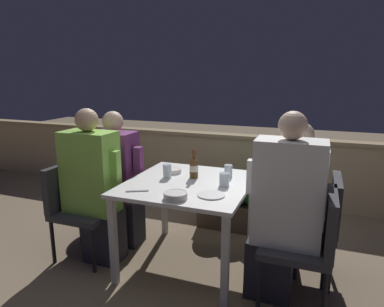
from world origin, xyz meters
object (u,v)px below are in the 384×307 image
Objects in this scene: chair_right_far at (318,217)px; person_blue_shirt at (292,200)px; chair_left_near at (76,201)px; beer_bottle at (193,167)px; potted_plant at (116,177)px; person_purple_stripe at (119,179)px; person_white_polo at (283,210)px; person_green_blouse at (94,187)px; chair_right_near at (311,238)px; chair_left_far at (101,190)px.

person_blue_shirt is at bearing -180.00° from chair_right_far.
beer_bottle reaches higher than chair_left_near.
potted_plant is at bearing 98.69° from chair_left_near.
person_white_polo is (1.54, -0.34, 0.04)m from person_purple_stripe.
person_white_polo is 0.38m from person_blue_shirt.
person_green_blouse is 1.04× the size of person_purple_stripe.
chair_right_near is 0.26m from person_white_polo.
person_purple_stripe is 1.78m from chair_right_far.
person_blue_shirt is (1.60, 0.38, -0.04)m from person_green_blouse.
chair_left_near is at bearing -162.93° from beer_bottle.
chair_right_far is 1.07m from beer_bottle.
person_blue_shirt is at bearing 1.43° from person_purple_stripe.
person_white_polo is at bearing 0.05° from chair_left_near.
person_green_blouse is 1.07× the size of person_blue_shirt.
chair_left_far is 1.00× the size of chair_right_far.
chair_right_far is 0.23m from person_blue_shirt.
person_blue_shirt is at bearing 113.02° from chair_right_near.
chair_left_near is 1.00× the size of chair_right_far.
chair_right_near is at bearing -9.90° from chair_left_far.
person_purple_stripe reaches higher than chair_right_far.
chair_left_near is at bearing -169.27° from chair_right_far.
person_green_blouse is 0.89m from potted_plant.
person_white_polo is at bearing -12.39° from person_purple_stripe.
person_white_polo reaches higher than beer_bottle.
chair_right_far is at bearing 1.14° from chair_left_far.
chair_left_far is (0.02, 0.34, 0.00)m from chair_left_near.
chair_left_near is 1.95m from chair_right_near.
person_green_blouse is at bearing -179.95° from chair_right_near.
person_white_polo is at bearing -21.22° from beer_bottle.
chair_right_near is 0.67× the size of person_blue_shirt.
person_blue_shirt is (1.79, 0.38, 0.12)m from chair_left_near.
chair_left_near is 3.39× the size of beer_bottle.
chair_left_near is 1.00× the size of chair_right_near.
person_purple_stripe is at bearing -0.00° from chair_left_far.
person_purple_stripe is 5.16× the size of beer_bottle.
person_white_polo reaches higher than chair_left_far.
potted_plant is at bearing 107.21° from chair_left_far.
person_green_blouse reaches higher than person_purple_stripe.
chair_right_far is 1.06× the size of potted_plant.
potted_plant is at bearing 155.36° from beer_bottle.
chair_left_far is at bearing 169.00° from person_white_polo.
beer_bottle is (-0.77, 0.30, 0.15)m from person_white_polo.
person_blue_shirt is (-0.20, -0.00, 0.12)m from chair_right_far.
chair_right_far is at bearing 4.31° from beer_bottle.
person_white_polo reaches higher than chair_right_near.
potted_plant is at bearing 111.65° from person_green_blouse.
person_green_blouse is (0.20, 0.00, 0.16)m from chair_left_near.
person_blue_shirt is 0.84m from beer_bottle.
chair_left_near reaches higher than potted_plant.
person_white_polo is 1.64× the size of chair_right_far.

